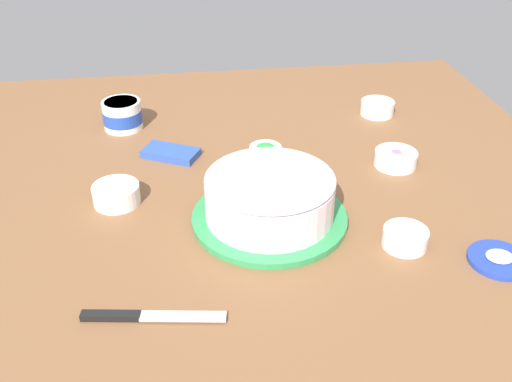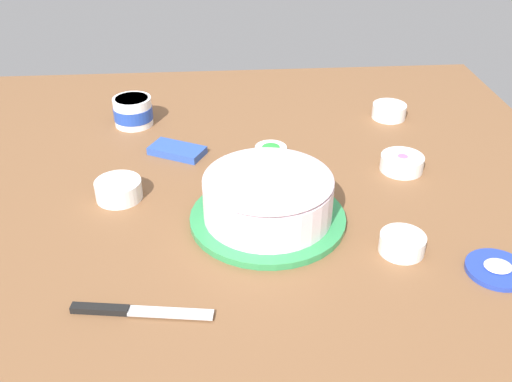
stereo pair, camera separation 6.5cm
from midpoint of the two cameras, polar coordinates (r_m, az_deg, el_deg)
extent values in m
plane|color=brown|center=(1.26, -2.15, -0.64)|extent=(1.54, 1.54, 0.00)
cylinder|color=#339351|center=(1.18, -0.25, -2.65)|extent=(0.31, 0.31, 0.01)
cylinder|color=brown|center=(1.16, -0.25, -0.99)|extent=(0.24, 0.24, 0.07)
cylinder|color=white|center=(1.15, -0.25, -0.78)|extent=(0.26, 0.26, 0.08)
ellipsoid|color=white|center=(1.13, -0.26, 1.19)|extent=(0.26, 0.26, 0.03)
cylinder|color=white|center=(1.58, -14.10, 7.24)|extent=(0.10, 0.10, 0.08)
cylinder|color=#2347B2|center=(1.58, -14.08, 7.11)|extent=(0.10, 0.10, 0.03)
cylinder|color=white|center=(1.57, -14.25, 8.29)|extent=(0.09, 0.09, 0.01)
cylinder|color=#233DAD|center=(1.15, 21.19, -6.32)|extent=(0.11, 0.11, 0.01)
ellipsoid|color=white|center=(1.14, 21.26, -6.01)|extent=(0.05, 0.04, 0.01)
cube|color=silver|center=(0.97, -9.08, -12.07)|extent=(0.14, 0.04, 0.00)
cube|color=black|center=(1.00, -15.90, -11.71)|extent=(0.10, 0.03, 0.01)
cylinder|color=white|center=(1.65, 10.68, 8.00)|extent=(0.09, 0.09, 0.04)
cylinder|color=blue|center=(1.65, 10.69, 8.04)|extent=(0.08, 0.08, 0.01)
ellipsoid|color=blue|center=(1.65, 10.71, 8.26)|extent=(0.06, 0.06, 0.02)
cylinder|color=white|center=(1.40, -0.40, 3.77)|extent=(0.08, 0.08, 0.03)
cylinder|color=green|center=(1.39, -0.40, 3.90)|extent=(0.06, 0.06, 0.01)
ellipsoid|color=green|center=(1.39, -0.40, 4.15)|extent=(0.05, 0.05, 0.02)
cylinder|color=white|center=(1.13, 12.81, -4.53)|extent=(0.09, 0.09, 0.04)
cylinder|color=#B251C6|center=(1.13, 12.80, -4.59)|extent=(0.07, 0.07, 0.01)
ellipsoid|color=#B251C6|center=(1.13, 12.84, -4.30)|extent=(0.06, 0.06, 0.02)
cylinder|color=white|center=(1.40, 12.22, 3.10)|extent=(0.10, 0.10, 0.04)
cylinder|color=pink|center=(1.40, 12.23, 3.19)|extent=(0.08, 0.08, 0.01)
ellipsoid|color=pink|center=(1.39, 12.27, 3.44)|extent=(0.07, 0.07, 0.02)
cylinder|color=white|center=(1.27, -14.94, -0.34)|extent=(0.10, 0.10, 0.04)
cylinder|color=yellow|center=(1.27, -14.94, -0.33)|extent=(0.08, 0.08, 0.01)
ellipsoid|color=yellow|center=(1.26, -14.98, -0.06)|extent=(0.07, 0.07, 0.02)
cube|color=#2D51B2|center=(1.43, -9.63, 3.67)|extent=(0.15, 0.12, 0.02)
camera|label=1|loc=(0.03, -91.53, -0.96)|focal=40.87mm
camera|label=2|loc=(0.03, 88.47, 0.96)|focal=40.87mm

